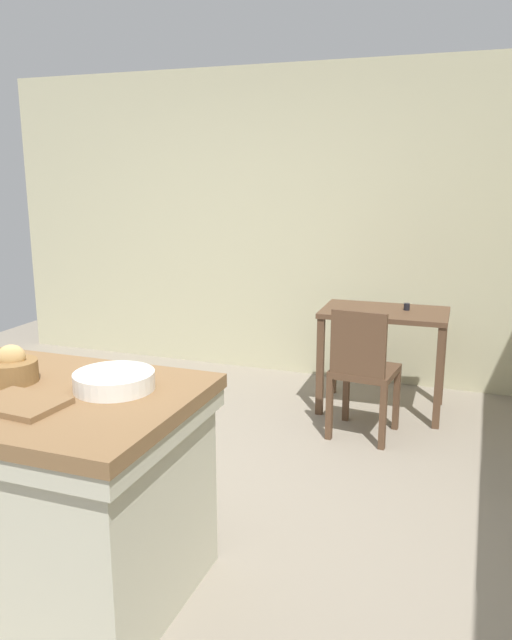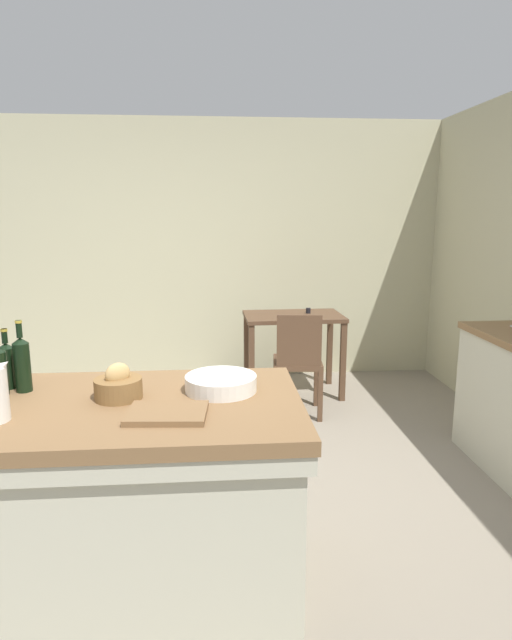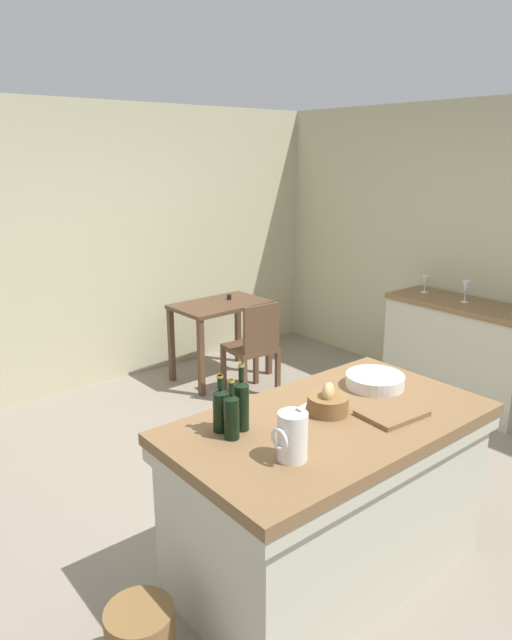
{
  "view_description": "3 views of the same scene",
  "coord_description": "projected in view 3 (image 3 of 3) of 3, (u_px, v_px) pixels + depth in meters",
  "views": [
    {
      "loc": [
        1.63,
        -2.6,
        1.75
      ],
      "look_at": [
        0.52,
        0.42,
        0.98
      ],
      "focal_mm": 35.31,
      "sensor_mm": 36.0,
      "label": 1
    },
    {
      "loc": [
        0.24,
        -2.84,
        1.69
      ],
      "look_at": [
        0.51,
        0.46,
        1.01
      ],
      "focal_mm": 29.64,
      "sensor_mm": 36.0,
      "label": 2
    },
    {
      "loc": [
        -2.11,
        -2.41,
        2.15
      ],
      "look_at": [
        0.34,
        0.58,
        1.01
      ],
      "focal_mm": 31.98,
      "sensor_mm": 36.0,
      "label": 3
    }
  ],
  "objects": [
    {
      "name": "island_table",
      "position": [
        328.0,
        490.0,
        2.93
      ],
      "size": [
        1.64,
        0.92,
        0.89
      ],
      "color": "brown",
      "rests_on": "ground"
    },
    {
      "name": "wash_bowl",
      "position": [
        375.0,
        381.0,
        3.18
      ],
      "size": [
        0.33,
        0.33,
        0.07
      ],
      "primitive_type": "cylinder",
      "color": "silver",
      "rests_on": "island_table"
    },
    {
      "name": "wine_glass_left",
      "position": [
        466.0,
        288.0,
        4.85
      ],
      "size": [
        0.07,
        0.07,
        0.19
      ],
      "color": "white",
      "rests_on": "side_cabinet"
    },
    {
      "name": "writing_desk",
      "position": [
        220.0,
        316.0,
        5.51
      ],
      "size": [
        0.92,
        0.59,
        0.81
      ],
      "color": "#513826",
      "rests_on": "ground"
    },
    {
      "name": "bread_basket",
      "position": [
        328.0,
        403.0,
        2.85
      ],
      "size": [
        0.21,
        0.21,
        0.16
      ],
      "color": "brown",
      "rests_on": "island_table"
    },
    {
      "name": "wine_glass_middle",
      "position": [
        425.0,
        281.0,
        5.2
      ],
      "size": [
        0.07,
        0.07,
        0.15
      ],
      "color": "white",
      "rests_on": "side_cabinet"
    },
    {
      "name": "ground_plane",
      "position": [
        273.0,
        499.0,
        3.68
      ],
      "size": [
        6.76,
        6.76,
        0.0
      ],
      "primitive_type": "plane",
      "color": "gray"
    },
    {
      "name": "wall_back",
      "position": [
        89.0,
        249.0,
        5.24
      ],
      "size": [
        5.32,
        0.12,
        2.6
      ],
      "primitive_type": "cube",
      "color": "#B7B28E",
      "rests_on": "ground"
    },
    {
      "name": "wine_bottle_amber",
      "position": [
        220.0,
        409.0,
        2.65
      ],
      "size": [
        0.07,
        0.07,
        0.28
      ],
      "color": "black",
      "rests_on": "island_table"
    },
    {
      "name": "wooden_chair",
      "position": [
        254.0,
        346.0,
        5.1
      ],
      "size": [
        0.44,
        0.44,
        0.89
      ],
      "color": "#513826",
      "rests_on": "ground"
    },
    {
      "name": "pitcher",
      "position": [
        292.0,
        436.0,
        2.4
      ],
      "size": [
        0.17,
        0.13,
        0.26
      ],
      "color": "silver",
      "rests_on": "island_table"
    },
    {
      "name": "wall_right",
      "position": [
        502.0,
        256.0,
        4.89
      ],
      "size": [
        0.12,
        5.2,
        2.6
      ],
      "primitive_type": "cube",
      "color": "#B7B28E",
      "rests_on": "ground"
    },
    {
      "name": "side_cabinet",
      "position": [
        459.0,
        353.0,
        5.01
      ],
      "size": [
        0.52,
        1.3,
        0.92
      ],
      "color": "brown",
      "rests_on": "ground"
    },
    {
      "name": "cutting_board",
      "position": [
        392.0,
        413.0,
        2.83
      ],
      "size": [
        0.33,
        0.26,
        0.02
      ],
      "primitive_type": "cube",
      "rotation": [
        0.0,
        0.0,
        -0.07
      ],
      "color": "brown",
      "rests_on": "island_table"
    },
    {
      "name": "wine_bottle_green",
      "position": [
        232.0,
        415.0,
        2.58
      ],
      "size": [
        0.07,
        0.07,
        0.29
      ],
      "color": "black",
      "rests_on": "island_table"
    },
    {
      "name": "wine_bottle_dark",
      "position": [
        241.0,
        403.0,
        2.66
      ],
      "size": [
        0.07,
        0.07,
        0.33
      ],
      "color": "black",
      "rests_on": "island_table"
    }
  ]
}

